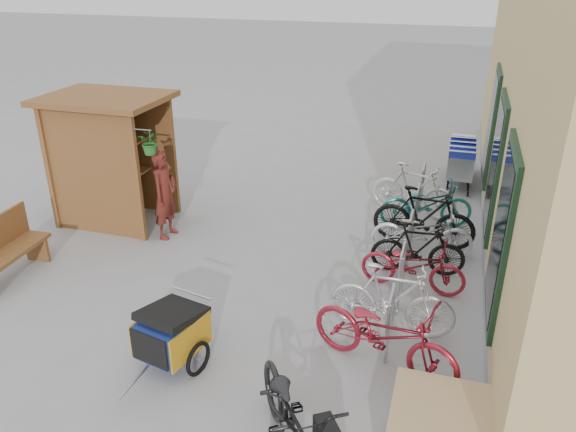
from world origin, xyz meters
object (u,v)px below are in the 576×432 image
(bike_4, at_px, (422,232))
(bike_6, at_px, (426,204))
(shopping_carts, at_px, (461,156))
(child_trailer, at_px, (171,332))
(bike_7, at_px, (414,190))
(kiosk, at_px, (105,142))
(bike_1, at_px, (392,299))
(bike_5, at_px, (424,217))
(bike_2, at_px, (413,265))
(bike_3, at_px, (418,248))
(cargo_bike, at_px, (294,424))
(bike_0, at_px, (384,334))
(bench, at_px, (2,250))
(pallet_stack, at_px, (439,429))
(person_kiosk, at_px, (165,194))

(bike_4, bearing_deg, bike_6, -4.81)
(shopping_carts, relative_size, bike_4, 1.14)
(child_trailer, height_order, bike_6, bike_6)
(bike_7, bearing_deg, kiosk, 124.18)
(bike_1, height_order, bike_5, bike_5)
(kiosk, height_order, shopping_carts, kiosk)
(child_trailer, distance_m, bike_5, 4.94)
(bike_1, xyz_separation_m, bike_2, (0.17, 1.17, -0.09))
(shopping_carts, distance_m, bike_4, 3.84)
(bike_6, height_order, bike_7, bike_7)
(kiosk, distance_m, bike_1, 6.00)
(bike_3, bearing_deg, bike_5, -5.60)
(bike_1, bearing_deg, bike_2, -8.23)
(cargo_bike, relative_size, bike_0, 1.05)
(bike_0, bearing_deg, cargo_bike, 178.03)
(bike_1, bearing_deg, bike_5, -4.07)
(bench, height_order, bike_1, bike_1)
(bench, height_order, bike_2, bench)
(bike_2, relative_size, bike_6, 0.92)
(kiosk, bearing_deg, shopping_carts, 32.72)
(bench, xyz_separation_m, bike_3, (6.14, 2.03, -0.06))
(bike_7, bearing_deg, bike_6, -133.99)
(kiosk, height_order, pallet_stack, kiosk)
(kiosk, bearing_deg, bike_6, 14.04)
(bench, bearing_deg, child_trailer, -20.19)
(kiosk, bearing_deg, bike_3, -3.80)
(pallet_stack, distance_m, bike_2, 3.04)
(pallet_stack, height_order, bike_0, bike_0)
(bike_2, xyz_separation_m, bike_6, (0.01, 2.32, 0.04))
(child_trailer, relative_size, bike_6, 0.84)
(bike_1, bearing_deg, shopping_carts, -6.78)
(bench, relative_size, bike_0, 0.82)
(cargo_bike, xyz_separation_m, bike_5, (0.82, 5.20, 0.02))
(person_kiosk, relative_size, bike_3, 1.10)
(bike_4, distance_m, bike_7, 1.69)
(pallet_stack, bearing_deg, bike_7, 98.21)
(bike_5, height_order, bike_7, bike_5)
(bike_2, relative_size, bike_4, 0.94)
(bike_2, bearing_deg, bike_1, 176.79)
(bike_0, bearing_deg, kiosk, 81.42)
(bike_1, bearing_deg, child_trailer, 120.19)
(kiosk, height_order, person_kiosk, kiosk)
(bike_0, bearing_deg, bike_2, 13.94)
(kiosk, bearing_deg, child_trailer, -48.77)
(bench, bearing_deg, bike_4, 20.42)
(child_trailer, xyz_separation_m, bike_2, (2.65, 2.61, -0.05))
(bike_4, relative_size, bike_5, 0.95)
(cargo_bike, bearing_deg, bike_0, 35.82)
(child_trailer, distance_m, bike_4, 4.59)
(kiosk, distance_m, bike_3, 5.86)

